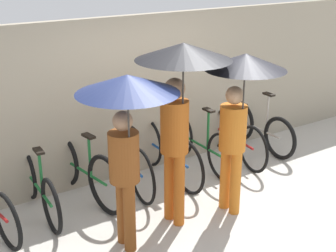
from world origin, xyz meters
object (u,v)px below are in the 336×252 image
parked_bicycle_1 (39,187)px  pedestrian_trailing (240,94)px  parked_bicycle_3 (125,160)px  pedestrian_leading (126,115)px  parked_bicycle_4 (167,152)px  parked_bicycle_7 (259,128)px  parked_bicycle_5 (200,143)px  parked_bicycle_2 (83,170)px  parked_bicycle_6 (232,135)px  pedestrian_center (180,85)px

parked_bicycle_1 → pedestrian_trailing: 2.66m
parked_bicycle_3 → pedestrian_trailing: (0.77, -1.37, 1.14)m
pedestrian_trailing → pedestrian_leading: bearing=-4.2°
parked_bicycle_4 → parked_bicycle_7: size_ratio=1.10×
parked_bicycle_3 → pedestrian_trailing: 1.94m
parked_bicycle_1 → parked_bicycle_5: parked_bicycle_1 is taller
parked_bicycle_2 → parked_bicycle_5: parked_bicycle_2 is taller
parked_bicycle_6 → pedestrian_trailing: (-1.06, -1.28, 1.16)m
pedestrian_leading → parked_bicycle_2: bearing=-89.0°
parked_bicycle_5 → parked_bicycle_7: size_ratio=1.11×
parked_bicycle_2 → parked_bicycle_4: bearing=-102.7°
parked_bicycle_5 → parked_bicycle_6: size_ratio=1.01×
pedestrian_center → parked_bicycle_5: bearing=-139.9°
pedestrian_center → parked_bicycle_1: bearing=-46.1°
parked_bicycle_7 → pedestrian_leading: (-3.12, -1.30, 1.19)m
parked_bicycle_2 → pedestrian_leading: 1.77m
pedestrian_center → pedestrian_leading: bearing=6.3°
parked_bicycle_4 → parked_bicycle_5: size_ratio=0.99×
parked_bicycle_3 → parked_bicycle_5: parked_bicycle_3 is taller
parked_bicycle_5 → parked_bicycle_6: (0.61, -0.02, -0.00)m
parked_bicycle_4 → pedestrian_trailing: 1.71m
parked_bicycle_3 → parked_bicycle_4: (0.61, -0.10, -0.00)m
parked_bicycle_1 → parked_bicycle_7: bearing=-87.0°
parked_bicycle_4 → pedestrian_center: pedestrian_center is taller
parked_bicycle_1 → pedestrian_leading: size_ratio=0.83×
pedestrian_center → pedestrian_trailing: bearing=162.8°
pedestrian_leading → pedestrian_center: 0.76m
parked_bicycle_1 → pedestrian_leading: bearing=-154.1°
parked_bicycle_2 → parked_bicycle_3: size_ratio=1.00×
parked_bicycle_5 → pedestrian_center: (-1.17, -1.14, 1.33)m
parked_bicycle_7 → parked_bicycle_4: bearing=94.1°
parked_bicycle_6 → pedestrian_trailing: pedestrian_trailing is taller
parked_bicycle_3 → parked_bicycle_5: 1.22m
parked_bicycle_4 → parked_bicycle_6: parked_bicycle_4 is taller
pedestrian_leading → pedestrian_center: bearing=-165.8°
parked_bicycle_1 → pedestrian_trailing: pedestrian_trailing is taller
parked_bicycle_3 → pedestrian_leading: size_ratio=0.92×
parked_bicycle_6 → pedestrian_center: pedestrian_center is taller
parked_bicycle_5 → parked_bicycle_7: parked_bicycle_7 is taller
parked_bicycle_7 → pedestrian_leading: size_ratio=0.83×
pedestrian_leading → pedestrian_center: (0.73, 0.14, 0.16)m
pedestrian_trailing → parked_bicycle_2: bearing=-47.8°
parked_bicycle_6 → parked_bicycle_7: size_ratio=1.09×
parked_bicycle_4 → pedestrian_trailing: pedestrian_trailing is taller
parked_bicycle_4 → parked_bicycle_7: 1.84m
parked_bicycle_4 → pedestrian_leading: size_ratio=0.92×
parked_bicycle_2 → pedestrian_trailing: size_ratio=0.90×
parked_bicycle_6 → parked_bicycle_4: bearing=98.3°
parked_bicycle_5 → pedestrian_leading: size_ratio=0.92×
parked_bicycle_4 → parked_bicycle_7: (1.83, 0.07, -0.03)m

